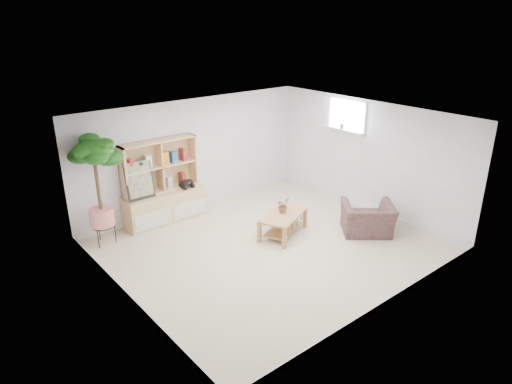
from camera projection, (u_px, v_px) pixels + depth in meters
floor at (269, 246)px, 8.48m from camera, size 5.50×5.00×0.01m
ceiling at (270, 119)px, 7.60m from camera, size 5.50×5.00×0.01m
walls at (270, 186)px, 8.04m from camera, size 5.51×5.01×2.40m
baseboard at (269, 244)px, 8.46m from camera, size 5.50×5.00×0.10m
window at (347, 115)px, 9.79m from camera, size 0.10×0.98×0.68m
window_sill at (345, 130)px, 9.87m from camera, size 0.14×1.00×0.04m
storage_unit at (163, 182)px, 9.24m from camera, size 1.71×0.58×1.71m
poster at (139, 180)px, 8.83m from camera, size 0.56×0.13×0.77m
toy_truck at (187, 184)px, 9.49m from camera, size 0.34×0.24×0.18m
coffee_table at (283, 224)px, 8.86m from camera, size 1.22×0.97×0.44m
table_plant at (283, 205)px, 8.80m from camera, size 0.33×0.31×0.29m
floor_tree at (99, 192)px, 8.21m from camera, size 1.02×1.02×2.08m
armchair at (368, 217)px, 8.86m from camera, size 1.27×1.26×0.71m
sill_plant at (342, 123)px, 9.88m from camera, size 0.16×0.14×0.23m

